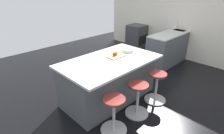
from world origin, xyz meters
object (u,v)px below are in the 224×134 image
at_px(kitchen_island, 109,79).
at_px(apple_yellow, 116,53).
at_px(stool_near_camera, 114,116).
at_px(oven_range, 137,37).
at_px(cutting_board, 116,56).
at_px(stool_by_window, 156,88).
at_px(apple_red, 114,54).
at_px(fruit_bowl, 128,50).
at_px(stool_middle, 138,100).

relative_size(kitchen_island, apple_yellow, 25.40).
bearing_deg(stool_near_camera, oven_range, -146.59).
relative_size(stool_near_camera, cutting_board, 1.76).
relative_size(kitchen_island, stool_by_window, 3.08).
relative_size(cutting_board, apple_red, 5.13).
bearing_deg(kitchen_island, fruit_bowl, -177.46).
height_order(stool_middle, apple_yellow, apple_yellow).
distance_m(cutting_board, apple_red, 0.05).
bearing_deg(fruit_bowl, stool_near_camera, 32.63).
xyz_separation_m(oven_range, fruit_bowl, (2.41, 1.61, 0.48)).
distance_m(oven_range, kitchen_island, 3.43).
relative_size(oven_range, stool_by_window, 1.41).
bearing_deg(fruit_bowl, oven_range, -146.19).
xyz_separation_m(stool_by_window, cutting_board, (0.41, -0.76, 0.60)).
distance_m(stool_middle, stool_near_camera, 0.62).
bearing_deg(stool_near_camera, stool_middle, 180.00).
distance_m(oven_range, apple_yellow, 3.23).
bearing_deg(oven_range, cutting_board, 30.17).
bearing_deg(stool_middle, stool_near_camera, 0.00).
relative_size(oven_range, kitchen_island, 0.46).
relative_size(stool_middle, apple_yellow, 8.24).
xyz_separation_m(stool_middle, fruit_bowl, (-0.61, -0.79, 0.63)).
relative_size(oven_range, fruit_bowl, 3.46).
distance_m(kitchen_island, stool_middle, 0.77).
distance_m(kitchen_island, fruit_bowl, 0.78).
bearing_deg(apple_yellow, oven_range, -149.92).
xyz_separation_m(oven_range, stool_by_window, (2.40, 2.40, -0.15)).
bearing_deg(kitchen_island, oven_range, -151.50).
height_order(oven_range, kitchen_island, oven_range).
bearing_deg(kitchen_island, stool_middle, 90.00).
bearing_deg(fruit_bowl, stool_by_window, 90.35).
height_order(stool_middle, apple_red, apple_red).
xyz_separation_m(stool_by_window, apple_yellow, (0.36, -0.80, 0.65)).
bearing_deg(cutting_board, fruit_bowl, -176.54).
bearing_deg(stool_middle, cutting_board, -104.96).
relative_size(stool_by_window, fruit_bowl, 2.46).
xyz_separation_m(stool_middle, cutting_board, (-0.20, -0.76, 0.60)).
distance_m(stool_middle, cutting_board, 0.99).
relative_size(kitchen_island, apple_red, 27.87).
bearing_deg(apple_red, kitchen_island, 6.51).
distance_m(stool_middle, apple_yellow, 1.06).
distance_m(stool_near_camera, cutting_board, 1.27).
xyz_separation_m(kitchen_island, apple_red, (-0.18, -0.02, 0.49)).
bearing_deg(kitchen_island, stool_by_window, 129.07).
height_order(stool_near_camera, fruit_bowl, fruit_bowl).
relative_size(apple_yellow, apple_red, 1.10).
bearing_deg(fruit_bowl, kitchen_island, 2.54).
distance_m(kitchen_island, stool_by_window, 0.99).
distance_m(stool_near_camera, fruit_bowl, 1.59).
relative_size(stool_middle, apple_red, 9.04).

